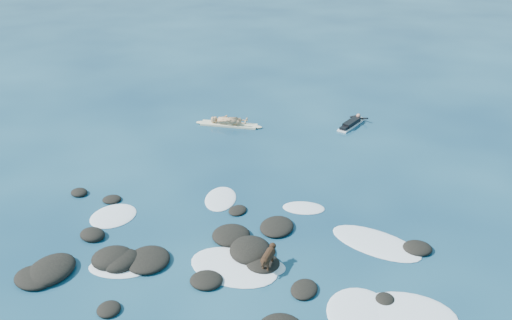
# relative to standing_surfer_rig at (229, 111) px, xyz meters

# --- Properties ---
(ground) EXTENTS (160.00, 160.00, 0.00)m
(ground) POSITION_rel_standing_surfer_rig_xyz_m (2.89, -9.26, -0.77)
(ground) COLOR #0A2642
(ground) RESTS_ON ground
(reef_rocks) EXTENTS (13.80, 7.39, 0.54)m
(reef_rocks) POSITION_rel_standing_surfer_rig_xyz_m (1.69, -11.39, -0.66)
(reef_rocks) COLOR black
(reef_rocks) RESTS_ON ground
(breaking_foam) EXTENTS (13.02, 7.80, 0.12)m
(breaking_foam) POSITION_rel_standing_surfer_rig_xyz_m (5.54, -10.78, -0.76)
(breaking_foam) COLOR white
(breaking_foam) RESTS_ON ground
(standing_surfer_rig) EXTENTS (3.41, 0.69, 1.94)m
(standing_surfer_rig) POSITION_rel_standing_surfer_rig_xyz_m (0.00, 0.00, 0.00)
(standing_surfer_rig) COLOR beige
(standing_surfer_rig) RESTS_ON ground
(paddling_surfer_rig) EXTENTS (1.41, 2.29, 0.40)m
(paddling_surfer_rig) POSITION_rel_standing_surfer_rig_xyz_m (5.96, 1.45, -0.63)
(paddling_surfer_rig) COLOR white
(paddling_surfer_rig) RESTS_ON ground
(dog) EXTENTS (0.39, 1.19, 0.75)m
(dog) POSITION_rel_standing_surfer_rig_xyz_m (4.49, -10.95, -0.27)
(dog) COLOR black
(dog) RESTS_ON ground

